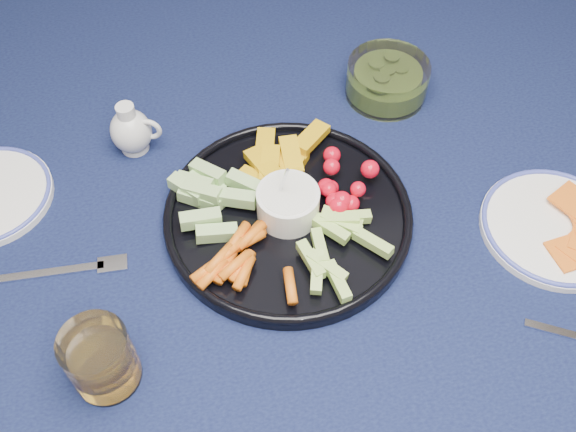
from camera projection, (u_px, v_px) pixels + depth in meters
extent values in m
plane|color=#52331C|center=(256.00, 381.00, 1.50)|extent=(4.00, 4.00, 0.00)
cylinder|color=#512B1B|center=(509.00, 104.00, 1.56)|extent=(0.07, 0.07, 0.70)
cube|color=#512B1B|center=(237.00, 186.00, 0.93)|extent=(1.60, 1.00, 0.04)
cube|color=black|center=(235.00, 175.00, 0.91)|extent=(1.66, 1.06, 0.01)
cube|color=black|center=(198.00, 32.00, 1.34)|extent=(1.66, 0.01, 0.30)
cylinder|color=black|center=(288.00, 217.00, 0.85)|extent=(0.33, 0.33, 0.01)
torus|color=black|center=(288.00, 212.00, 0.84)|extent=(0.33, 0.33, 0.01)
cylinder|color=white|center=(288.00, 204.00, 0.83)|extent=(0.08, 0.08, 0.04)
cylinder|color=white|center=(288.00, 195.00, 0.81)|extent=(0.07, 0.07, 0.01)
cylinder|color=silver|center=(135.00, 146.00, 0.93)|extent=(0.04, 0.04, 0.01)
ellipsoid|color=silver|center=(131.00, 131.00, 0.91)|extent=(0.06, 0.06, 0.07)
cylinder|color=silver|center=(126.00, 113.00, 0.88)|extent=(0.03, 0.03, 0.03)
torus|color=silver|center=(149.00, 129.00, 0.90)|extent=(0.04, 0.02, 0.04)
torus|color=#414CB7|center=(128.00, 120.00, 0.89)|extent=(0.03, 0.03, 0.00)
cylinder|color=silver|center=(387.00, 80.00, 0.98)|extent=(0.13, 0.13, 0.06)
cylinder|color=#5A7722|center=(386.00, 85.00, 0.99)|extent=(0.10, 0.10, 0.03)
cylinder|color=white|center=(554.00, 228.00, 0.84)|extent=(0.19, 0.19, 0.01)
torus|color=#414CB7|center=(556.00, 225.00, 0.84)|extent=(0.19, 0.19, 0.01)
cylinder|color=silver|center=(101.00, 359.00, 0.69)|extent=(0.07, 0.07, 0.09)
cylinder|color=gold|center=(105.00, 367.00, 0.71)|extent=(0.06, 0.06, 0.05)
cube|color=silver|center=(44.00, 274.00, 0.81)|extent=(0.15, 0.02, 0.00)
cube|color=silver|center=(113.00, 264.00, 0.81)|extent=(0.04, 0.03, 0.00)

